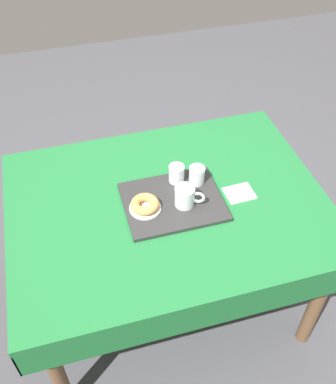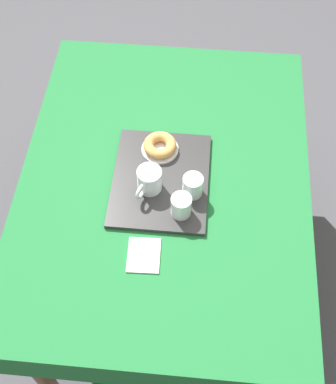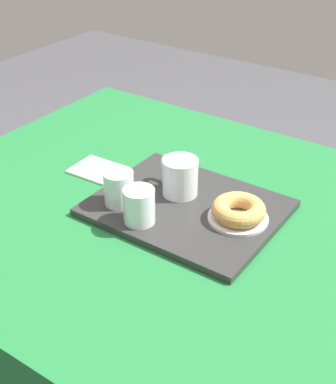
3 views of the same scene
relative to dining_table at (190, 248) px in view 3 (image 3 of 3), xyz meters
The scene contains 8 objects.
dining_table is the anchor object (origin of this frame).
serving_tray 0.10m from the dining_table, 147.12° to the left, with size 0.41×0.33×0.02m, color #2D2D2D.
tea_mug_left 0.17m from the dining_table, 143.27° to the left, with size 0.12×0.08×0.09m.
water_glass_near 0.19m from the dining_table, 123.96° to the right, with size 0.07×0.07×0.08m.
water_glass_far 0.22m from the dining_table, 155.43° to the right, with size 0.07×0.07×0.08m.
donut_plate_left 0.16m from the dining_table, 14.21° to the left, with size 0.13×0.13×0.01m, color silver.
sugar_donut_left 0.17m from the dining_table, 14.21° to the left, with size 0.12×0.12×0.04m, color tan.
paper_napkin 0.33m from the dining_table, behind, with size 0.12×0.10×0.01m, color white.
Camera 3 is at (0.54, -0.87, 1.43)m, focal length 51.07 mm.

